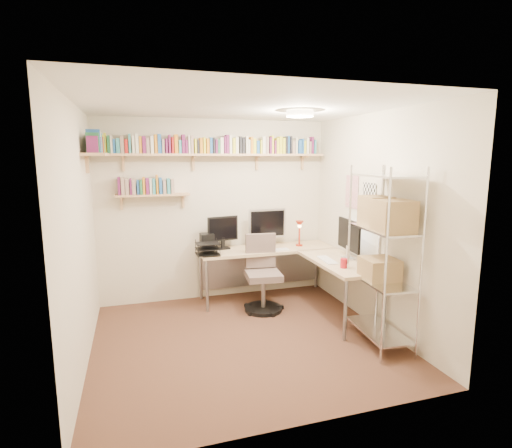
# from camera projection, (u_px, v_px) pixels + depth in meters

# --- Properties ---
(ground) EXTENTS (3.20, 3.20, 0.00)m
(ground) POSITION_uv_depth(u_px,v_px,m) (245.00, 340.00, 4.40)
(ground) COLOR #4B2C20
(ground) RESTS_ON ground
(room_shell) EXTENTS (3.24, 3.04, 2.52)m
(room_shell) POSITION_uv_depth(u_px,v_px,m) (244.00, 200.00, 4.15)
(room_shell) COLOR beige
(room_shell) RESTS_ON ground
(wall_shelves) EXTENTS (3.12, 1.09, 0.80)m
(wall_shelves) POSITION_uv_depth(u_px,v_px,m) (185.00, 154.00, 5.16)
(wall_shelves) COLOR tan
(wall_shelves) RESTS_ON ground
(corner_desk) EXTENTS (1.95, 1.86, 1.27)m
(corner_desk) POSITION_uv_depth(u_px,v_px,m) (275.00, 252.00, 5.37)
(corner_desk) COLOR #D9B08D
(corner_desk) RESTS_ON ground
(office_chair) EXTENTS (0.52, 0.53, 0.99)m
(office_chair) POSITION_uv_depth(u_px,v_px,m) (263.00, 279.00, 5.23)
(office_chair) COLOR black
(office_chair) RESTS_ON ground
(wire_rack) EXTENTS (0.47, 0.86, 1.91)m
(wire_rack) POSITION_uv_depth(u_px,v_px,m) (383.00, 237.00, 4.13)
(wire_rack) COLOR silver
(wire_rack) RESTS_ON ground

